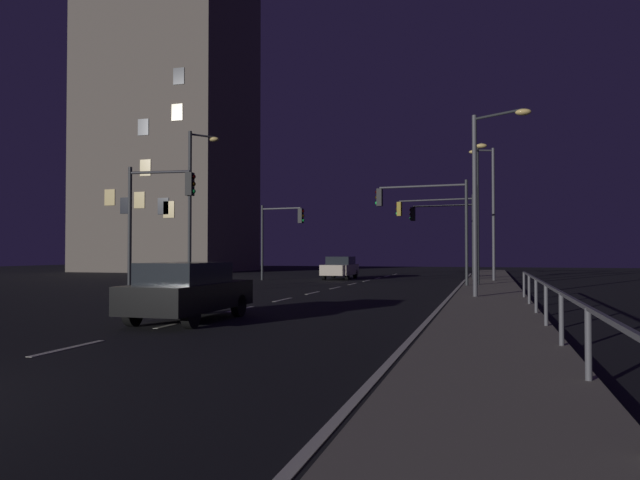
% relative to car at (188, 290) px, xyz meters
% --- Properties ---
extents(ground_plane, '(112.00, 112.00, 0.00)m').
position_rel_car_xyz_m(ground_plane, '(-0.02, 7.93, -0.82)').
color(ground_plane, black).
rests_on(ground_plane, ground).
extents(sidewalk_right, '(2.76, 77.00, 0.14)m').
position_rel_car_xyz_m(sidewalk_right, '(7.73, 7.93, -0.75)').
color(sidewalk_right, gray).
rests_on(sidewalk_right, ground).
extents(lane_markings_center, '(0.14, 50.00, 0.01)m').
position_rel_car_xyz_m(lane_markings_center, '(-0.02, 11.43, -0.82)').
color(lane_markings_center, silver).
rests_on(lane_markings_center, ground).
extents(lane_edge_line, '(0.14, 53.00, 0.01)m').
position_rel_car_xyz_m(lane_edge_line, '(6.10, 12.93, -0.82)').
color(lane_edge_line, silver).
rests_on(lane_edge_line, ground).
extents(car, '(1.85, 4.41, 1.57)m').
position_rel_car_xyz_m(car, '(0.00, 0.00, 0.00)').
color(car, black).
rests_on(car, ground).
extents(car_oncoming, '(1.95, 4.45, 1.57)m').
position_rel_car_xyz_m(car_oncoming, '(-2.28, 25.38, 0.00)').
color(car_oncoming, beige).
rests_on(car_oncoming, ground).
extents(traffic_light_far_center, '(4.94, 0.54, 5.49)m').
position_rel_car_xyz_m(traffic_light_far_center, '(4.44, 17.30, 3.23)').
color(traffic_light_far_center, '#2D3033').
rests_on(traffic_light_far_center, sidewalk_right).
extents(traffic_light_far_left, '(2.97, 0.54, 5.42)m').
position_rel_car_xyz_m(traffic_light_far_left, '(-5.52, 7.34, 2.94)').
color(traffic_light_far_left, '#2D3033').
rests_on(traffic_light_far_left, ground).
extents(traffic_light_near_left, '(5.18, 0.97, 5.44)m').
position_rel_car_xyz_m(traffic_light_near_left, '(4.45, 25.08, 3.22)').
color(traffic_light_near_left, '#2D3033').
rests_on(traffic_light_near_left, sidewalk_right).
extents(traffic_light_near_right, '(3.16, 0.56, 5.03)m').
position_rel_car_xyz_m(traffic_light_near_right, '(-5.64, 22.50, 2.69)').
color(traffic_light_near_right, '#2D3033').
rests_on(traffic_light_near_right, ground).
extents(traffic_light_far_right, '(4.69, 0.83, 5.18)m').
position_rel_car_xyz_m(traffic_light_far_right, '(4.86, 26.68, 3.01)').
color(traffic_light_far_right, '#38383D').
rests_on(traffic_light_far_right, sidewalk_right).
extents(street_lamp_mid_block, '(1.51, 0.71, 8.12)m').
position_rel_car_xyz_m(street_lamp_mid_block, '(7.76, 23.21, 4.10)').
color(street_lamp_mid_block, '#4C4C51').
rests_on(street_lamp_mid_block, sidewalk_right).
extents(street_lamp_corner, '(0.61, 2.24, 7.29)m').
position_rel_car_xyz_m(street_lamp_corner, '(7.14, 17.79, 3.73)').
color(street_lamp_corner, '#2D3033').
rests_on(street_lamp_corner, sidewalk_right).
extents(street_lamp_median, '(2.11, 1.38, 7.04)m').
position_rel_car_xyz_m(street_lamp_median, '(7.51, 9.17, 3.60)').
color(street_lamp_median, '#4C4C51').
rests_on(street_lamp_median, sidewalk_right).
extents(street_lamp_across_street, '(1.15, 1.36, 7.98)m').
position_rel_car_xyz_m(street_lamp_across_street, '(-6.66, 12.58, 3.89)').
color(street_lamp_across_street, '#2D3033').
rests_on(street_lamp_across_street, ground).
extents(barrier_fence, '(0.09, 21.21, 0.98)m').
position_rel_car_xyz_m(barrier_fence, '(8.96, -1.01, 0.06)').
color(barrier_fence, '#59595E').
rests_on(barrier_fence, sidewalk_right).
extents(building_distant, '(14.95, 12.31, 30.11)m').
position_rel_car_xyz_m(building_distant, '(-23.63, 38.69, 14.23)').
color(building_distant, '#6B6056').
rests_on(building_distant, ground).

